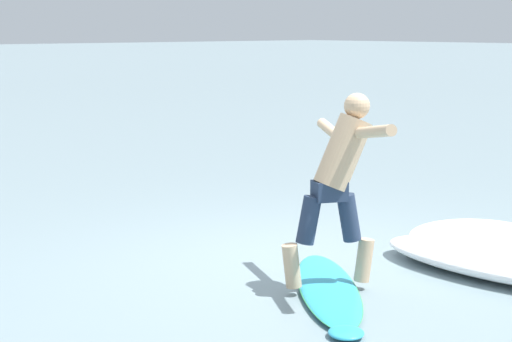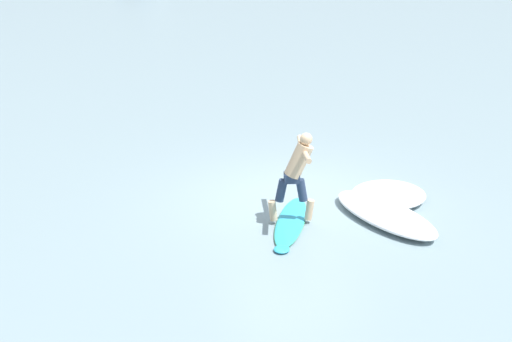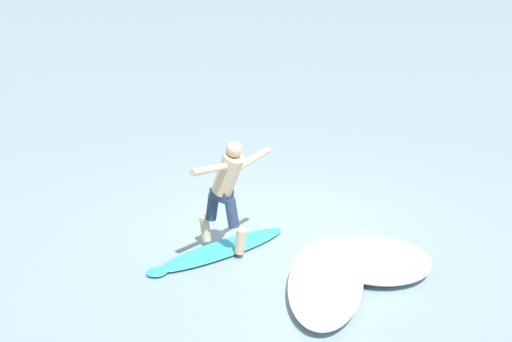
{
  "view_description": "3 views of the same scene",
  "coord_description": "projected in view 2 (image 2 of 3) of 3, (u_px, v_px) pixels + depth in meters",
  "views": [
    {
      "loc": [
        -5.53,
        -5.58,
        2.16
      ],
      "look_at": [
        -0.3,
        0.36,
        0.83
      ],
      "focal_mm": 60.0,
      "sensor_mm": 36.0,
      "label": 1
    },
    {
      "loc": [
        -6.43,
        -10.38,
        5.37
      ],
      "look_at": [
        -0.7,
        0.19,
        0.63
      ],
      "focal_mm": 50.0,
      "sensor_mm": 36.0,
      "label": 2
    },
    {
      "loc": [
        1.78,
        -9.33,
        4.53
      ],
      "look_at": [
        -0.44,
        0.59,
        0.66
      ],
      "focal_mm": 50.0,
      "sensor_mm": 36.0,
      "label": 3
    }
  ],
  "objects": [
    {
      "name": "wave_foam_at_nose",
      "position": [
        389.0,
        194.0,
        13.22
      ],
      "size": [
        1.49,
        1.42,
        0.24
      ],
      "color": "white",
      "rests_on": "ground"
    },
    {
      "name": "surfer",
      "position": [
        297.0,
        170.0,
        11.98
      ],
      "size": [
        0.95,
        1.41,
        1.58
      ],
      "color": "tan",
      "rests_on": "surfboard"
    },
    {
      "name": "wave_foam_at_tail",
      "position": [
        385.0,
        214.0,
        12.41
      ],
      "size": [
        1.1,
        2.4,
        0.24
      ],
      "color": "white",
      "rests_on": "ground"
    },
    {
      "name": "ground_plane",
      "position": [
        294.0,
        199.0,
        13.31
      ],
      "size": [
        200.0,
        200.0,
        0.0
      ],
      "primitive_type": "plane",
      "color": "gray"
    },
    {
      "name": "surfboard",
      "position": [
        291.0,
        222.0,
        12.29
      ],
      "size": [
        1.69,
        1.96,
        0.21
      ],
      "color": "#2EA4C8",
      "rests_on": "ground"
    }
  ]
}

